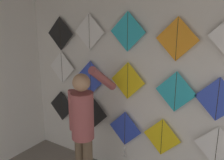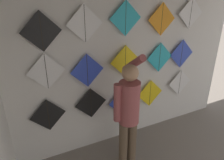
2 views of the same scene
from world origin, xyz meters
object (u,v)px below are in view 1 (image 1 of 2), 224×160
(kite_10, at_px, (60,34))
(kite_6, at_px, (91,78))
(shopkeeper, at_px, (83,124))
(kite_13, at_px, (177,39))
(kite_1, at_px, (93,113))
(kite_8, at_px, (176,92))
(kite_3, at_px, (162,137))
(kite_11, at_px, (89,32))
(kite_2, at_px, (125,131))
(kite_12, at_px, (128,32))
(kite_7, at_px, (128,81))
(kite_5, at_px, (62,67))
(kite_4, at_px, (217,147))
(kite_9, at_px, (218,99))
(kite_0, at_px, (62,106))

(kite_10, bearing_deg, kite_6, 0.00)
(shopkeeper, height_order, kite_13, kite_13)
(kite_1, xyz_separation_m, kite_8, (1.29, 0.00, 0.58))
(shopkeeper, relative_size, kite_8, 3.39)
(kite_3, bearing_deg, kite_11, 180.00)
(kite_2, bearing_deg, kite_12, 2.67)
(kite_7, relative_size, kite_10, 1.00)
(shopkeeper, bearing_deg, kite_5, 150.63)
(kite_1, xyz_separation_m, kite_4, (1.84, 0.00, -0.01))
(kite_4, distance_m, kite_5, 2.54)
(kite_6, relative_size, kite_11, 1.00)
(kite_11, bearing_deg, kite_9, 0.00)
(shopkeeper, xyz_separation_m, kite_13, (0.94, 0.63, 1.08))
(kite_10, relative_size, kite_13, 1.00)
(kite_10, bearing_deg, kite_13, 0.00)
(kite_2, xyz_separation_m, kite_3, (0.57, 0.00, 0.07))
(kite_1, relative_size, kite_7, 1.00)
(kite_1, height_order, kite_10, kite_10)
(shopkeeper, bearing_deg, kite_8, 37.06)
(kite_0, xyz_separation_m, kite_8, (1.97, 0.00, 0.61))
(kite_10, bearing_deg, kite_5, 180.00)
(kite_1, bearing_deg, kite_13, 0.00)
(kite_1, height_order, kite_2, kite_1)
(kite_3, bearing_deg, kite_1, 180.00)
(kite_6, xyz_separation_m, kite_8, (1.33, 0.00, 0.01))
(shopkeeper, xyz_separation_m, kite_11, (-0.36, 0.63, 1.11))
(shopkeeper, distance_m, kite_4, 1.64)
(kite_2, distance_m, kite_9, 1.41)
(kite_1, distance_m, kite_10, 1.35)
(kite_5, xyz_separation_m, kite_8, (1.91, 0.00, -0.07))
(kite_11, xyz_separation_m, kite_12, (0.64, 0.00, 0.03))
(kite_2, height_order, kite_5, kite_5)
(kite_2, relative_size, kite_8, 1.39)
(kite_3, bearing_deg, kite_2, -179.89)
(shopkeeper, relative_size, kite_2, 2.43)
(kite_7, distance_m, kite_11, 0.91)
(kite_8, relative_size, kite_13, 1.00)
(kite_3, bearing_deg, kite_10, 180.00)
(kite_13, bearing_deg, kite_11, 180.00)
(kite_0, relative_size, kite_1, 1.00)
(kite_7, bearing_deg, kite_9, 0.00)
(shopkeeper, distance_m, kite_0, 1.19)
(kite_7, xyz_separation_m, kite_13, (0.65, 0.00, 0.61))
(kite_3, bearing_deg, kite_12, 180.00)
(kite_5, xyz_separation_m, kite_13, (1.89, 0.00, 0.57))
(kite_2, relative_size, kite_3, 1.39)
(shopkeeper, bearing_deg, kite_1, 121.45)
(kite_7, bearing_deg, kite_10, 180.00)
(kite_7, distance_m, kite_13, 0.89)
(shopkeeper, relative_size, kite_9, 3.39)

